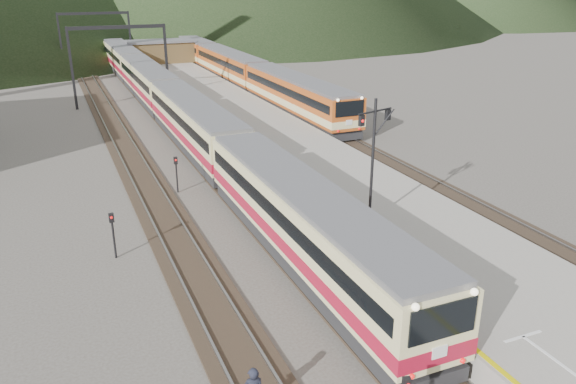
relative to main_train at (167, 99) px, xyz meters
name	(u,v)px	position (x,y,z in m)	size (l,w,h in m)	color
track_main	(186,137)	(0.00, -6.68, -1.94)	(2.60, 200.00, 0.23)	black
track_far	(124,144)	(-5.00, -6.68, -1.94)	(2.60, 200.00, 0.23)	black
track_second	(312,124)	(11.50, -6.68, -1.94)	(2.60, 200.00, 0.23)	black
platform	(258,131)	(5.60, -8.68, -1.50)	(8.00, 100.00, 1.00)	gray
gantry_near	(119,50)	(-2.85, 8.32, 3.58)	(9.55, 0.25, 8.00)	black
gantry_far	(95,30)	(-2.85, 33.32, 3.58)	(9.55, 0.25, 8.00)	black
station_shed	(161,51)	(5.60, 31.32, 0.57)	(9.40, 4.40, 3.10)	brown
main_train	(167,99)	(0.00, 0.00, 0.00)	(2.91, 79.64, 3.55)	beige
second_train	(230,65)	(11.50, 17.45, 0.06)	(3.00, 61.55, 3.66)	#AD4A18
signal_mast	(373,148)	(3.94, -29.15, 2.80)	(2.13, 0.76, 6.18)	black
short_signal_b	(176,170)	(-3.38, -18.74, -0.54)	(0.23, 0.17, 2.27)	black
short_signal_c	(113,229)	(-7.99, -26.17, -0.54)	(0.23, 0.17, 2.27)	black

